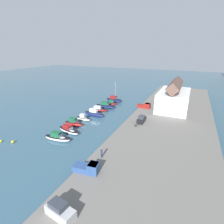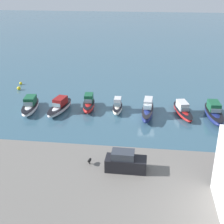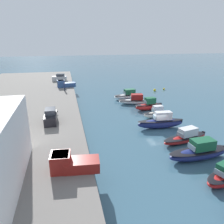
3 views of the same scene
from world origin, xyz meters
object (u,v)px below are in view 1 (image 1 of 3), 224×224
(mooring_buoy_1, at_px, (13,142))
(moored_boat_4, at_px, (94,114))
(pickup_truck_0, at_px, (145,106))
(moored_boat_5, at_px, (83,118))
(moored_boat_1, at_px, (112,103))
(moored_boat_7, at_px, (69,130))
(moored_boat_2, at_px, (106,106))
(person_on_quay, at_px, (101,153))
(moored_boat_8, at_px, (57,137))
(pickup_truck_1, at_px, (88,168))
(parked_car_0, at_px, (60,211))
(moored_boat_3, at_px, (98,109))
(moored_boat_6, at_px, (74,123))
(moored_boat_0, at_px, (114,100))
(parked_car_1, at_px, (141,119))
(mooring_buoy_0, at_px, (1,141))
(dog_on_quay, at_px, (136,125))

(mooring_buoy_1, bearing_deg, moored_boat_4, 159.31)
(pickup_truck_0, bearing_deg, moored_boat_5, -39.22)
(moored_boat_1, xyz_separation_m, moored_boat_7, (28.98, -0.02, 0.05))
(moored_boat_2, distance_m, moored_boat_4, 10.07)
(moored_boat_5, distance_m, person_on_quay, 24.68)
(moored_boat_2, xyz_separation_m, moored_boat_8, (28.98, 0.57, -0.10))
(moored_boat_4, relative_size, pickup_truck_1, 1.60)
(moored_boat_8, bearing_deg, person_on_quay, 67.91)
(moored_boat_7, height_order, parked_car_0, parked_car_0)
(pickup_truck_1, bearing_deg, moored_boat_3, -160.98)
(moored_boat_6, bearing_deg, moored_boat_3, 173.51)
(parked_car_0, xyz_separation_m, mooring_buoy_1, (-12.21, -25.89, -2.25))
(person_on_quay, xyz_separation_m, mooring_buoy_1, (1.79, -24.58, -2.43))
(moored_boat_6, bearing_deg, moored_boat_0, 173.54)
(moored_boat_1, height_order, mooring_buoy_1, moored_boat_1)
(moored_boat_5, height_order, parked_car_1, parked_car_1)
(moored_boat_0, bearing_deg, moored_boat_6, 3.89)
(pickup_truck_0, bearing_deg, moored_boat_8, -20.76)
(moored_boat_5, distance_m, mooring_buoy_0, 23.75)
(person_on_quay, distance_m, mooring_buoy_0, 28.04)
(parked_car_0, bearing_deg, moored_boat_4, -148.00)
(parked_car_1, bearing_deg, moored_boat_6, -157.83)
(dog_on_quay, bearing_deg, mooring_buoy_1, -45.60)
(moored_boat_2, bearing_deg, moored_boat_7, -2.51)
(moored_boat_1, bearing_deg, moored_boat_2, -23.40)
(moored_boat_3, bearing_deg, mooring_buoy_0, -32.76)
(moored_boat_4, distance_m, dog_on_quay, 18.00)
(mooring_buoy_1, bearing_deg, moored_boat_7, 139.55)
(moored_boat_2, height_order, pickup_truck_1, pickup_truck_1)
(moored_boat_1, bearing_deg, mooring_buoy_1, -32.02)
(moored_boat_4, height_order, mooring_buoy_0, moored_boat_4)
(moored_boat_3, bearing_deg, parked_car_0, 9.80)
(moored_boat_3, relative_size, mooring_buoy_0, 13.86)
(pickup_truck_1, bearing_deg, moored_boat_8, -128.04)
(moored_boat_4, distance_m, pickup_truck_0, 19.12)
(moored_boat_7, height_order, pickup_truck_0, pickup_truck_0)
(moored_boat_6, bearing_deg, parked_car_0, 28.18)
(moored_boat_2, xyz_separation_m, person_on_quay, (33.08, 15.78, 1.86))
(moored_boat_1, height_order, pickup_truck_1, pickup_truck_1)
(dog_on_quay, bearing_deg, parked_car_0, 7.82)
(pickup_truck_0, bearing_deg, dog_on_quay, 11.71)
(parked_car_0, height_order, pickup_truck_1, parked_car_0)
(moored_boat_6, distance_m, pickup_truck_0, 27.19)
(moored_boat_3, height_order, person_on_quay, person_on_quay)
(moored_boat_1, relative_size, moored_boat_6, 0.79)
(moored_boat_2, bearing_deg, pickup_truck_0, 93.15)
(moored_boat_2, height_order, parked_car_1, parked_car_1)
(moored_boat_2, bearing_deg, mooring_buoy_0, -21.89)
(moored_boat_0, distance_m, parked_car_1, 28.63)
(moored_boat_0, distance_m, mooring_buoy_0, 46.78)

